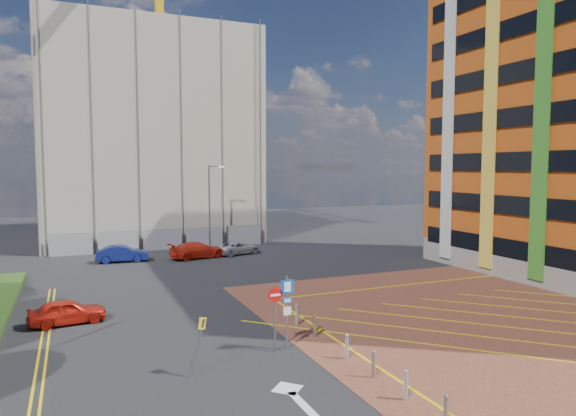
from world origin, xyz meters
TOP-DOWN VIEW (x-y plane):
  - ground at (0.00, 0.00)m, footprint 140.00×140.00m
  - forecourt at (14.00, 0.00)m, footprint 26.00×26.00m
  - lamp_back at (4.08, 28.00)m, footprint 1.53×0.16m
  - sign_cluster at (0.30, 0.98)m, footprint 1.17×0.12m
  - warning_sign at (-3.62, -0.27)m, footprint 0.79×0.42m
  - bollard_row at (2.30, -1.67)m, footprint 0.14×11.14m
  - construction_building at (0.00, 40.00)m, footprint 21.20×19.20m
  - tower_crane at (2.00, 39.44)m, footprint 1.60×35.00m
  - construction_fence at (1.00, 30.00)m, footprint 21.60×0.06m
  - car_red_left at (-8.21, 8.61)m, footprint 3.82×1.89m
  - car_blue_back at (-4.12, 25.09)m, footprint 4.30×1.87m
  - car_red_back at (2.02, 24.40)m, footprint 5.16×2.91m
  - car_silver_back at (5.83, 24.97)m, footprint 4.48×2.97m

SIDE VIEW (x-z plane):
  - ground at x=0.00m, z-range 0.00..0.00m
  - forecourt at x=14.00m, z-range 0.00..0.02m
  - bollard_row at x=2.30m, z-range 0.02..0.92m
  - car_silver_back at x=5.83m, z-range 0.00..1.14m
  - car_red_left at x=-8.21m, z-range 0.00..1.25m
  - car_blue_back at x=-4.12m, z-range 0.00..1.37m
  - car_red_back at x=2.02m, z-range 0.00..1.41m
  - construction_fence at x=1.00m, z-range 0.00..2.00m
  - warning_sign at x=-3.62m, z-range 0.31..2.55m
  - sign_cluster at x=0.30m, z-range 0.35..3.55m
  - lamp_back at x=4.08m, z-range 0.36..8.36m
  - construction_building at x=0.00m, z-range 0.00..22.00m
  - tower_crane at x=2.00m, z-range 8.15..43.55m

